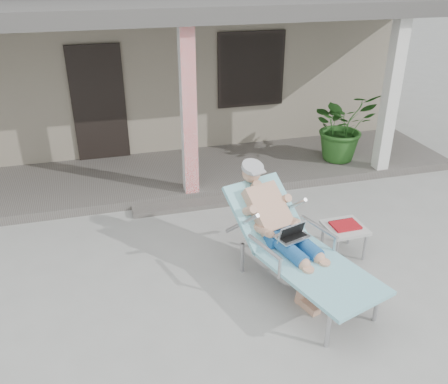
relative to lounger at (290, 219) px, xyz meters
name	(u,v)px	position (x,y,z in m)	size (l,w,h in m)	color
ground	(226,273)	(-0.68, 0.33, -0.88)	(60.00, 60.00, 0.00)	#9E9E99
house	(151,50)	(-0.68, 6.83, 0.79)	(10.40, 5.40, 3.30)	gray
porch_deck	(182,174)	(-0.68, 3.33, -0.81)	(10.00, 2.00, 0.15)	#605B56
porch_overhang	(175,15)	(-0.68, 3.28, 1.91)	(10.00, 2.30, 2.85)	silver
porch_step	(195,204)	(-0.68, 2.18, -0.84)	(2.00, 0.30, 0.07)	#605B56
lounger	(290,219)	(0.00, 0.00, 0.00)	(1.42, 2.27, 1.43)	#B7B7BC
side_table	(345,229)	(0.95, 0.35, -0.49)	(0.52, 0.52, 0.46)	#B8B7B2
potted_palm	(343,126)	(2.31, 3.07, -0.08)	(1.17, 1.01, 1.30)	#26591E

